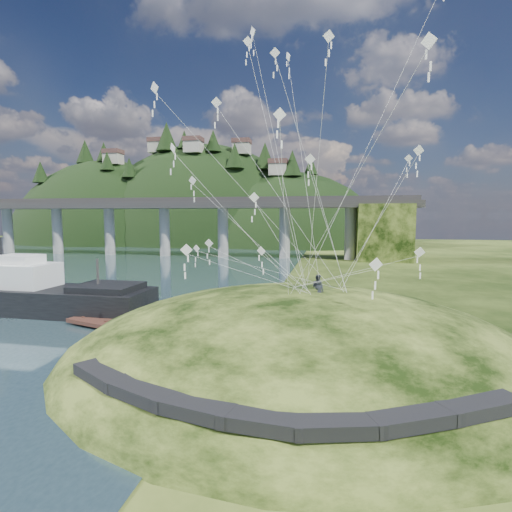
# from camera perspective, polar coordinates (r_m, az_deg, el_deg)

# --- Properties ---
(ground) EXTENTS (320.00, 320.00, 0.00)m
(ground) POSITION_cam_1_polar(r_m,az_deg,el_deg) (30.11, -9.96, -14.39)
(ground) COLOR black
(ground) RESTS_ON ground
(grass_hill) EXTENTS (36.00, 32.00, 13.00)m
(grass_hill) POSITION_cam_1_polar(r_m,az_deg,el_deg) (30.84, 6.20, -16.82)
(grass_hill) COLOR black
(grass_hill) RESTS_ON ground
(footpath) EXTENTS (22.29, 5.84, 0.83)m
(footpath) POSITION_cam_1_polar(r_m,az_deg,el_deg) (18.78, 1.55, -20.27)
(footpath) COLOR black
(footpath) RESTS_ON ground
(bridge) EXTENTS (160.00, 11.00, 15.00)m
(bridge) POSITION_cam_1_polar(r_m,az_deg,el_deg) (103.18, -10.11, 5.33)
(bridge) COLOR #2D2B2B
(bridge) RESTS_ON ground
(far_ridge) EXTENTS (153.00, 70.00, 94.50)m
(far_ridge) POSITION_cam_1_polar(r_m,az_deg,el_deg) (158.98, -9.11, -0.73)
(far_ridge) COLOR black
(far_ridge) RESTS_ON ground
(work_barge) EXTENTS (23.04, 6.76, 8.02)m
(work_barge) POSITION_cam_1_polar(r_m,az_deg,el_deg) (48.56, -28.15, -4.79)
(work_barge) COLOR black
(work_barge) RESTS_ON ground
(wooden_dock) EXTENTS (14.27, 6.45, 1.02)m
(wooden_dock) POSITION_cam_1_polar(r_m,az_deg,el_deg) (37.64, -17.59, -9.73)
(wooden_dock) COLOR #381D17
(wooden_dock) RESTS_ON ground
(kite_flyers) EXTENTS (1.21, 2.81, 1.96)m
(kite_flyers) POSITION_cam_1_polar(r_m,az_deg,el_deg) (30.00, 8.89, -2.79)
(kite_flyers) COLOR #252931
(kite_flyers) RESTS_ON ground
(kite_swarm) EXTENTS (20.77, 16.62, 21.93)m
(kite_swarm) POSITION_cam_1_polar(r_m,az_deg,el_deg) (30.96, 2.75, 15.72)
(kite_swarm) COLOR silver
(kite_swarm) RESTS_ON ground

